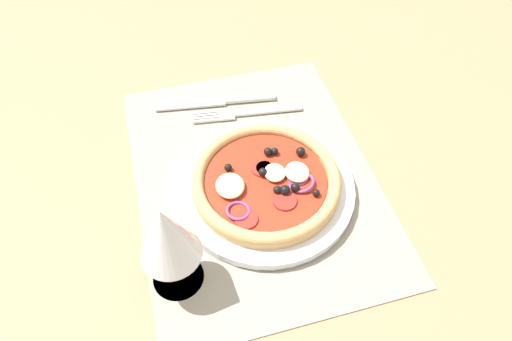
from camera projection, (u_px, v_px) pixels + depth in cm
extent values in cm
cube|color=#9E7A56|center=(254.00, 182.00, 69.27)|extent=(190.00, 140.00, 2.40)
cube|color=gray|center=(254.00, 176.00, 68.18)|extent=(45.68, 34.10, 0.40)
cylinder|color=white|center=(266.00, 188.00, 65.83)|extent=(25.05, 25.05, 1.29)
cylinder|color=tan|center=(266.00, 183.00, 64.93)|extent=(20.70, 20.70, 1.00)
torus|color=tan|center=(266.00, 179.00, 64.26)|extent=(20.85, 20.85, 1.80)
cylinder|color=#A82D19|center=(266.00, 180.00, 64.43)|extent=(16.98, 16.98, 0.30)
ellipsoid|color=beige|center=(297.00, 172.00, 64.41)|extent=(3.77, 3.39, 1.13)
ellipsoid|color=beige|center=(230.00, 186.00, 62.82)|extent=(4.39, 3.95, 1.32)
ellipsoid|color=beige|center=(275.00, 173.00, 64.42)|extent=(3.34, 3.01, 1.00)
sphere|color=black|center=(300.00, 149.00, 66.88)|extent=(1.35, 1.35, 1.35)
sphere|color=black|center=(275.00, 151.00, 66.84)|extent=(1.07, 1.07, 1.07)
sphere|color=black|center=(295.00, 187.00, 62.66)|extent=(1.27, 1.27, 1.27)
sphere|color=black|center=(263.00, 172.00, 64.30)|extent=(1.25, 1.25, 1.25)
sphere|color=black|center=(277.00, 190.00, 62.48)|extent=(1.14, 1.14, 1.14)
sphere|color=black|center=(268.00, 152.00, 66.71)|extent=(1.21, 1.21, 1.21)
sphere|color=black|center=(285.00, 190.00, 62.31)|extent=(1.39, 1.39, 1.39)
sphere|color=black|center=(228.00, 168.00, 64.92)|extent=(1.09, 1.09, 1.09)
sphere|color=black|center=(316.00, 193.00, 62.24)|extent=(1.03, 1.03, 1.03)
torus|color=#8E3D75|center=(238.00, 211.00, 60.75)|extent=(3.38, 3.35, 1.09)
torus|color=#8E3D75|center=(301.00, 183.00, 63.65)|extent=(3.83, 3.72, 1.66)
torus|color=#8E3D75|center=(298.00, 177.00, 64.31)|extent=(3.10, 3.06, 1.12)
cylinder|color=#A3281E|center=(285.00, 201.00, 61.87)|extent=(3.21, 3.21, 0.30)
cylinder|color=#A3281E|center=(246.00, 219.00, 60.06)|extent=(3.07, 3.07, 0.30)
cylinder|color=#A3281E|center=(262.00, 168.00, 65.34)|extent=(2.98, 2.98, 0.30)
cylinder|color=#A3281E|center=(265.00, 168.00, 65.37)|extent=(2.50, 2.50, 0.30)
cube|color=silver|center=(268.00, 111.00, 76.21)|extent=(2.32, 11.18, 0.44)
cube|color=silver|center=(227.00, 115.00, 75.61)|extent=(2.50, 2.78, 0.44)
cube|color=silver|center=(205.00, 113.00, 75.88)|extent=(0.87, 4.33, 0.44)
cube|color=silver|center=(206.00, 116.00, 75.50)|extent=(0.87, 4.33, 0.44)
cube|color=silver|center=(206.00, 118.00, 75.13)|extent=(0.87, 4.33, 0.44)
cube|color=silver|center=(206.00, 121.00, 74.76)|extent=(0.87, 4.33, 0.44)
cube|color=silver|center=(250.00, 98.00, 77.97)|extent=(2.49, 8.50, 0.62)
cube|color=silver|center=(191.00, 104.00, 77.27)|extent=(3.64, 11.77, 0.44)
cylinder|color=silver|center=(179.00, 277.00, 58.18)|extent=(6.40, 6.40, 0.40)
cylinder|color=silver|center=(175.00, 265.00, 55.68)|extent=(0.80, 0.80, 6.00)
cone|color=silver|center=(166.00, 234.00, 50.03)|extent=(7.20, 7.20, 8.50)
cone|color=red|center=(166.00, 235.00, 50.25)|extent=(6.12, 6.12, 7.14)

